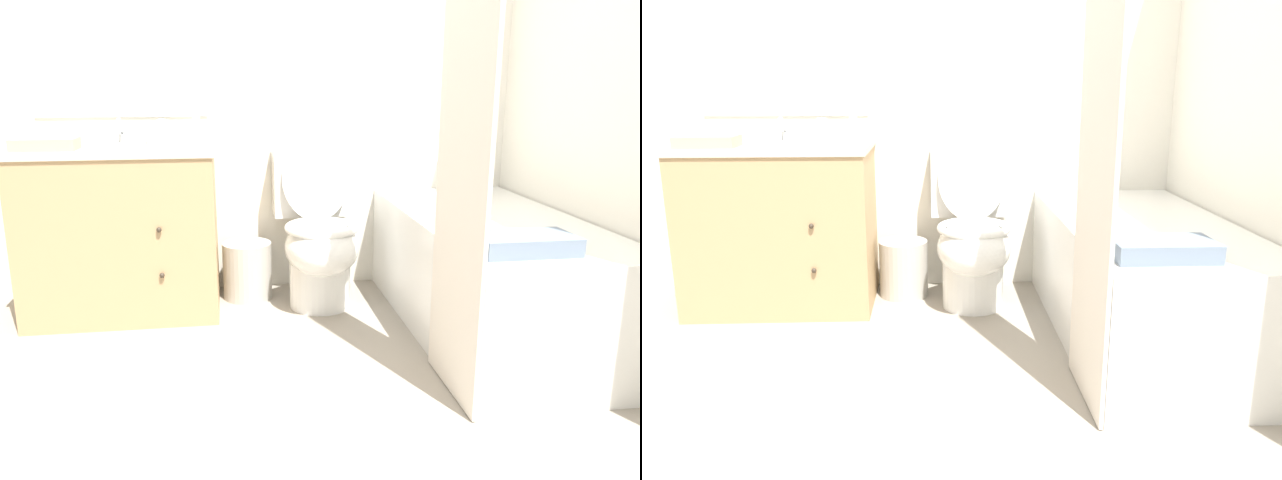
# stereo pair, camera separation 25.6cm
# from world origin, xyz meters

# --- Properties ---
(ground_plane) EXTENTS (14.00, 14.00, 0.00)m
(ground_plane) POSITION_xyz_m (0.00, 0.00, 0.00)
(ground_plane) COLOR gray
(wall_back) EXTENTS (8.00, 0.06, 2.50)m
(wall_back) POSITION_xyz_m (-0.01, 1.70, 1.25)
(wall_back) COLOR white
(wall_back) RESTS_ON ground_plane
(wall_right) EXTENTS (0.05, 2.68, 2.50)m
(wall_right) POSITION_xyz_m (1.30, 0.84, 1.25)
(wall_right) COLOR white
(wall_right) RESTS_ON ground_plane
(vanity_cabinet) EXTENTS (0.93, 0.60, 0.83)m
(vanity_cabinet) POSITION_xyz_m (-0.81, 1.40, 0.43)
(vanity_cabinet) COLOR tan
(vanity_cabinet) RESTS_ON ground_plane
(sink_faucet) EXTENTS (0.14, 0.12, 0.12)m
(sink_faucet) POSITION_xyz_m (-0.81, 1.60, 0.86)
(sink_faucet) COLOR silver
(sink_faucet) RESTS_ON vanity_cabinet
(toilet) EXTENTS (0.42, 0.64, 0.85)m
(toilet) POSITION_xyz_m (0.16, 1.35, 0.37)
(toilet) COLOR white
(toilet) RESTS_ON ground_plane
(bathtub) EXTENTS (0.73, 1.57, 0.53)m
(bathtub) POSITION_xyz_m (0.89, 0.90, 0.27)
(bathtub) COLOR white
(bathtub) RESTS_ON ground_plane
(shower_curtain) EXTENTS (0.01, 0.48, 2.00)m
(shower_curtain) POSITION_xyz_m (0.51, 0.34, 1.01)
(shower_curtain) COLOR silver
(shower_curtain) RESTS_ON ground_plane
(wastebasket) EXTENTS (0.26, 0.26, 0.30)m
(wastebasket) POSITION_xyz_m (-0.20, 1.49, 0.15)
(wastebasket) COLOR #B7B2A8
(wastebasket) RESTS_ON ground_plane
(tissue_box) EXTENTS (0.14, 0.14, 0.12)m
(tissue_box) POSITION_xyz_m (-0.60, 1.52, 0.88)
(tissue_box) COLOR white
(tissue_box) RESTS_ON vanity_cabinet
(soap_dispenser) EXTENTS (0.07, 0.07, 0.14)m
(soap_dispenser) POSITION_xyz_m (-0.43, 1.45, 0.89)
(soap_dispenser) COLOR white
(soap_dispenser) RESTS_ON vanity_cabinet
(hand_towel_folded) EXTENTS (0.28, 0.17, 0.05)m
(hand_towel_folded) POSITION_xyz_m (-1.09, 1.27, 0.86)
(hand_towel_folded) COLOR tan
(hand_towel_folded) RESTS_ON vanity_cabinet
(bath_towel_folded) EXTENTS (0.36, 0.20, 0.07)m
(bath_towel_folded) POSITION_xyz_m (0.76, 0.33, 0.57)
(bath_towel_folded) COLOR slate
(bath_towel_folded) RESTS_ON bathtub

